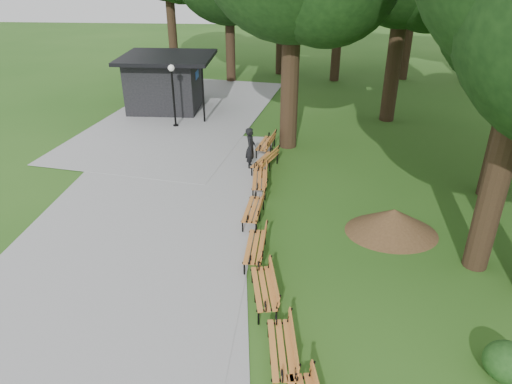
# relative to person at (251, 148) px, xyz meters

# --- Properties ---
(ground) EXTENTS (100.00, 100.00, 0.00)m
(ground) POSITION_rel_person_xyz_m (0.61, -7.32, -0.88)
(ground) COLOR #255017
(ground) RESTS_ON ground
(path) EXTENTS (12.00, 38.00, 0.06)m
(path) POSITION_rel_person_xyz_m (-3.39, -4.32, -0.85)
(path) COLOR #98989B
(path) RESTS_ON ground
(person) EXTENTS (0.43, 0.65, 1.76)m
(person) POSITION_rel_person_xyz_m (0.00, 0.00, 0.00)
(person) COLOR black
(person) RESTS_ON ground
(kiosk) EXTENTS (4.95, 4.31, 3.09)m
(kiosk) POSITION_rel_person_xyz_m (-5.48, 7.79, 0.67)
(kiosk) COLOR black
(kiosk) RESTS_ON ground
(lamp_post) EXTENTS (0.32, 0.32, 3.19)m
(lamp_post) POSITION_rel_person_xyz_m (-4.29, 4.88, 1.41)
(lamp_post) COLOR black
(lamp_post) RESTS_ON ground
(dirt_mound) EXTENTS (2.50, 2.50, 0.87)m
(dirt_mound) POSITION_rel_person_xyz_m (4.97, -4.83, -0.44)
(dirt_mound) COLOR #47301C
(dirt_mound) RESTS_ON ground
(bench_1) EXTENTS (0.83, 1.96, 0.88)m
(bench_1) POSITION_rel_person_xyz_m (1.49, -10.55, -0.44)
(bench_1) COLOR #C06D2C
(bench_1) RESTS_ON ground
(bench_2) EXTENTS (0.94, 1.98, 0.88)m
(bench_2) POSITION_rel_person_xyz_m (1.00, -8.50, -0.44)
(bench_2) COLOR #C06D2C
(bench_2) RESTS_ON ground
(bench_3) EXTENTS (0.71, 1.92, 0.88)m
(bench_3) POSITION_rel_person_xyz_m (0.64, -6.61, -0.44)
(bench_3) COLOR #C06D2C
(bench_3) RESTS_ON ground
(bench_4) EXTENTS (0.81, 1.95, 0.88)m
(bench_4) POSITION_rel_person_xyz_m (0.43, -4.38, -0.44)
(bench_4) COLOR #C06D2C
(bench_4) RESTS_ON ground
(bench_5) EXTENTS (0.71, 1.92, 0.88)m
(bench_5) POSITION_rel_person_xyz_m (0.49, -2.05, -0.44)
(bench_5) COLOR #C06D2C
(bench_5) RESTS_ON ground
(bench_6) EXTENTS (1.27, 2.00, 0.88)m
(bench_6) POSITION_rel_person_xyz_m (0.61, -0.23, -0.44)
(bench_6) COLOR #C06D2C
(bench_6) RESTS_ON ground
(bench_7) EXTENTS (0.99, 1.99, 0.88)m
(bench_7) POSITION_rel_person_xyz_m (0.55, 1.67, -0.44)
(bench_7) COLOR #C06D2C
(bench_7) RESTS_ON ground
(shrub_2) EXTENTS (1.00, 1.00, 0.85)m
(shrub_2) POSITION_rel_person_xyz_m (6.29, -10.57, -0.88)
(shrub_2) COLOR #193D14
(shrub_2) RESTS_ON ground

